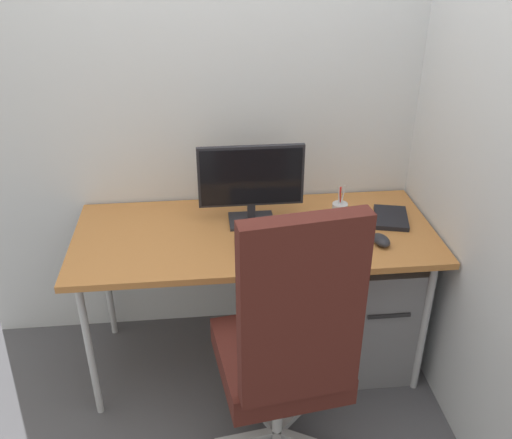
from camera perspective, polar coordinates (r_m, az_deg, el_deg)
name	(u,v)px	position (r m, az deg, el deg)	size (l,w,h in m)	color
ground_plane	(255,357)	(2.96, -0.10, -13.79)	(8.00, 8.00, 0.00)	#4C4C51
wall_back	(246,64)	(2.62, -0.99, 15.49)	(2.71, 0.04, 2.80)	silver
wall_side_right	(477,92)	(2.35, 21.51, 11.95)	(0.04, 1.79, 2.80)	silver
desk	(255,240)	(2.54, -0.12, -2.13)	(1.61, 0.69, 0.74)	#B27038
office_chair	(287,346)	(2.09, 3.17, -12.73)	(0.55, 0.56, 1.23)	black
filing_cabinet	(369,301)	(2.86, 11.38, -8.07)	(0.39, 0.56, 0.63)	slate
monitor	(251,181)	(2.51, -0.50, 3.94)	(0.48, 0.16, 0.37)	black
keyboard	(284,246)	(2.40, 2.90, -2.69)	(0.41, 0.19, 0.02)	#333338
mouse	(381,240)	(2.47, 12.58, -2.06)	(0.06, 0.10, 0.04)	black
pen_holder	(340,211)	(2.63, 8.49, 0.91)	(0.07, 0.07, 0.17)	#B2B5BA
notebook	(391,218)	(2.68, 13.54, 0.18)	(0.15, 0.21, 0.02)	black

